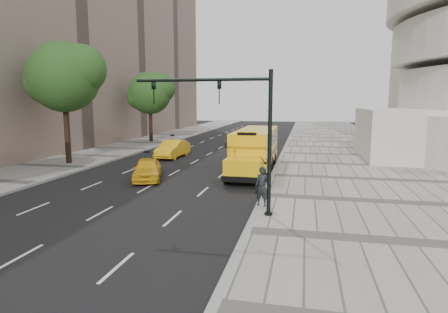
% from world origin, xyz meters
% --- Properties ---
extents(ground, '(140.00, 140.00, 0.00)m').
position_xyz_m(ground, '(0.00, 0.00, 0.00)').
color(ground, black).
rests_on(ground, ground).
extents(sidewalk_museum, '(12.00, 140.00, 0.15)m').
position_xyz_m(sidewalk_museum, '(12.00, 0.00, 0.07)').
color(sidewalk_museum, '#9B9793').
rests_on(sidewalk_museum, ground).
extents(sidewalk_far, '(6.00, 140.00, 0.15)m').
position_xyz_m(sidewalk_far, '(-11.00, 0.00, 0.07)').
color(sidewalk_far, '#9B9793').
rests_on(sidewalk_far, ground).
extents(curb_museum, '(0.30, 140.00, 0.15)m').
position_xyz_m(curb_museum, '(6.00, 0.00, 0.07)').
color(curb_museum, gray).
rests_on(curb_museum, ground).
extents(curb_far, '(0.30, 140.00, 0.15)m').
position_xyz_m(curb_far, '(-8.00, 0.00, 0.07)').
color(curb_far, gray).
rests_on(curb_far, ground).
extents(tree_b, '(6.16, 5.48, 9.69)m').
position_xyz_m(tree_b, '(-10.40, 1.46, 6.99)').
color(tree_b, black).
rests_on(tree_b, ground).
extents(tree_c, '(5.78, 5.14, 8.63)m').
position_xyz_m(tree_c, '(-10.40, 18.03, 6.10)').
color(tree_c, black).
rests_on(tree_c, ground).
extents(school_bus, '(2.96, 11.56, 3.19)m').
position_xyz_m(school_bus, '(4.50, 2.28, 1.76)').
color(school_bus, '#F7B50F').
rests_on(school_bus, ground).
extents(taxi_near, '(2.98, 4.52, 1.43)m').
position_xyz_m(taxi_near, '(-1.87, -2.74, 0.71)').
color(taxi_near, yellow).
rests_on(taxi_near, ground).
extents(taxi_far, '(1.93, 4.84, 1.56)m').
position_xyz_m(taxi_far, '(-3.62, 6.87, 0.78)').
color(taxi_far, yellow).
rests_on(taxi_far, ground).
extents(pedestrian, '(0.78, 0.61, 1.89)m').
position_xyz_m(pedestrian, '(6.15, -7.71, 1.09)').
color(pedestrian, black).
rests_on(pedestrian, sidewalk_museum).
extents(traffic_signal, '(6.18, 0.36, 6.40)m').
position_xyz_m(traffic_signal, '(5.19, -9.08, 4.09)').
color(traffic_signal, black).
rests_on(traffic_signal, ground).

